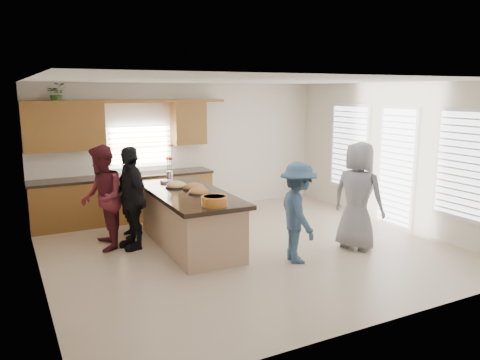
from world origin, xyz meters
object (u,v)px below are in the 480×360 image
island (190,220)px  woman_right_back (298,213)px  salad_bowl (214,200)px  woman_left_back (129,192)px  woman_left_mid (102,198)px  woman_left_front (131,198)px  woman_right_front (358,196)px

island → woman_right_back: size_ratio=1.72×
salad_bowl → woman_right_back: bearing=-18.7°
woman_left_back → woman_left_mid: size_ratio=0.94×
salad_bowl → woman_left_front: (-0.90, 1.42, -0.16)m
salad_bowl → woman_left_back: bearing=110.6°
woman_left_back → woman_left_mid: (-0.56, -0.47, 0.05)m
woman_left_back → woman_left_front: (-0.12, -0.64, 0.04)m
woman_left_mid → woman_right_front: size_ratio=0.97×
island → woman_left_mid: woman_left_mid is taller
woman_right_back → woman_left_front: bearing=63.8°
woman_right_front → woman_left_mid: bearing=39.8°
woman_left_back → woman_right_back: 3.18m
woman_right_front → island: bearing=36.9°
salad_bowl → woman_left_front: 1.68m
woman_right_back → woman_right_front: bearing=-72.5°
woman_left_back → woman_right_front: (3.25, -2.41, 0.08)m
woman_left_back → woman_right_back: woman_left_back is taller
woman_left_front → woman_left_mid: bearing=-120.2°
island → woman_left_mid: bearing=159.9°
woman_left_mid → woman_right_front: woman_right_front is taller
woman_left_front → woman_right_back: bearing=40.4°
island → woman_right_back: 1.94m
island → woman_left_mid: 1.51m
salad_bowl → woman_left_mid: woman_left_mid is taller
woman_left_back → woman_right_back: size_ratio=1.05×
island → woman_left_mid: size_ratio=1.54×
woman_left_front → woman_right_front: bearing=53.6°
island → woman_left_front: size_ratio=1.57×
island → salad_bowl: (-0.01, -1.07, 0.58)m
island → woman_left_back: 1.32m
woman_left_back → woman_right_front: size_ratio=0.91×
island → woman_right_back: bearing=-49.5°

